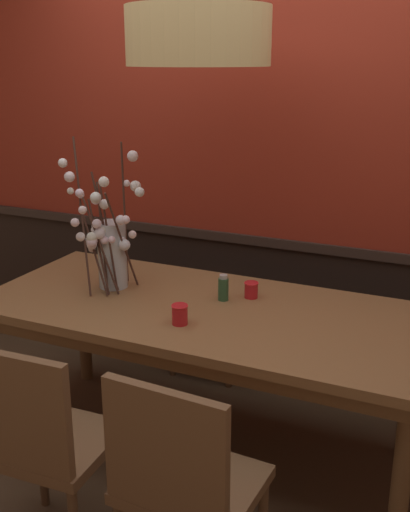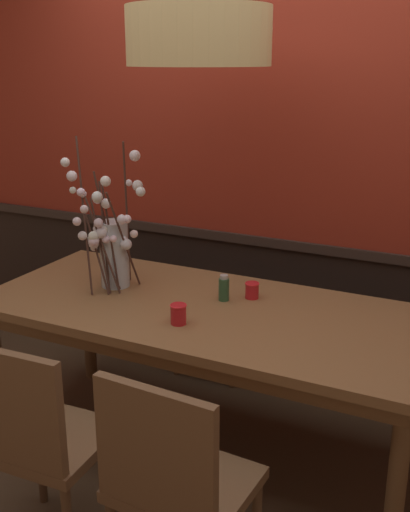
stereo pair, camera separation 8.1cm
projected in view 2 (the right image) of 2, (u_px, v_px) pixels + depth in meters
ground_plane at (205, 450)px, 3.05m from camera, size 24.00×24.00×0.00m
back_wall at (269, 131)px, 3.26m from camera, size 4.70×0.14×2.96m
dining_table at (205, 323)px, 2.85m from camera, size 2.07×0.92×0.76m
chair_near_side_left at (35, 436)px, 2.26m from camera, size 0.47×0.42×0.91m
chair_far_side_left at (222, 284)px, 3.78m from camera, size 0.43×0.44×0.94m
chair_near_side_right at (174, 480)px, 2.05m from camera, size 0.47×0.42×0.90m
vase_with_blossoms at (112, 245)px, 3.00m from camera, size 0.40×0.32×0.73m
candle_holder_nearer_center at (178, 314)px, 2.63m from camera, size 0.07×0.07×0.09m
candle_holder_nearer_edge at (252, 290)px, 2.91m from camera, size 0.07×0.07×0.08m
condiment_bottle at (224, 288)px, 2.88m from camera, size 0.05×0.05×0.12m
pendant_lamp at (199, 36)px, 2.53m from camera, size 0.60×0.60×1.16m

